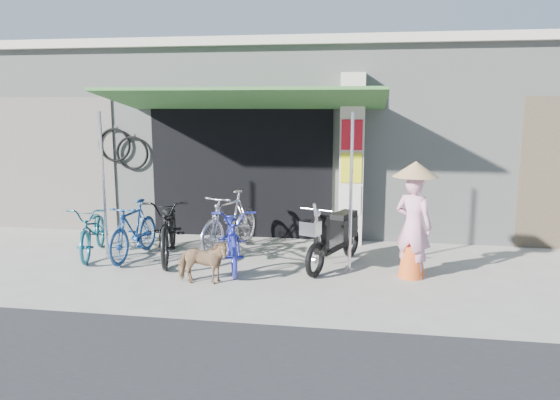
% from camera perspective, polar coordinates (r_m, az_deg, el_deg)
% --- Properties ---
extents(ground, '(80.00, 80.00, 0.00)m').
position_cam_1_polar(ground, '(7.73, 0.27, -8.65)').
color(ground, '#A09A90').
rests_on(ground, ground).
extents(bicycle_shop, '(12.30, 5.30, 3.66)m').
position_cam_1_polar(bicycle_shop, '(12.40, 3.97, 7.04)').
color(bicycle_shop, gray).
rests_on(bicycle_shop, ground).
extents(shop_pillar, '(0.42, 0.44, 3.00)m').
position_cam_1_polar(shop_pillar, '(9.73, 7.51, 4.18)').
color(shop_pillar, beige).
rests_on(shop_pillar, ground).
extents(awning, '(4.60, 1.88, 2.72)m').
position_cam_1_polar(awning, '(9.09, -3.80, 10.25)').
color(awning, '#2E5E2A').
rests_on(awning, ground).
extents(neighbour_left, '(2.60, 0.06, 2.60)m').
position_cam_1_polar(neighbour_left, '(11.65, -22.67, 3.46)').
color(neighbour_left, '#6B665B').
rests_on(neighbour_left, ground).
extents(bike_teal, '(0.99, 1.73, 0.86)m').
position_cam_1_polar(bike_teal, '(9.48, -18.91, -2.99)').
color(bike_teal, '#175568').
rests_on(bike_teal, ground).
extents(bike_blue, '(0.54, 1.58, 0.93)m').
position_cam_1_polar(bike_blue, '(9.12, -15.04, -3.05)').
color(bike_blue, navy).
rests_on(bike_blue, ground).
extents(bike_black, '(1.18, 2.06, 1.03)m').
position_cam_1_polar(bike_black, '(8.97, -11.49, -2.82)').
color(bike_black, black).
rests_on(bike_black, ground).
extents(bike_silver, '(1.00, 1.78, 1.03)m').
position_cam_1_polar(bike_silver, '(9.25, -5.23, -2.24)').
color(bike_silver, silver).
rests_on(bike_silver, ground).
extents(bike_navy, '(1.14, 1.93, 0.96)m').
position_cam_1_polar(bike_navy, '(8.41, -4.96, -3.75)').
color(bike_navy, '#232AA1').
rests_on(bike_navy, ground).
extents(street_dog, '(0.76, 0.38, 0.63)m').
position_cam_1_polar(street_dog, '(7.67, -8.12, -6.45)').
color(street_dog, '#988250').
rests_on(street_dog, ground).
extents(moped, '(0.84, 1.70, 1.01)m').
position_cam_1_polar(moped, '(8.44, 5.82, -3.85)').
color(moped, black).
rests_on(moped, ground).
extents(nun, '(0.66, 0.64, 1.69)m').
position_cam_1_polar(nun, '(8.00, 13.78, -2.07)').
color(nun, pink).
rests_on(nun, ground).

